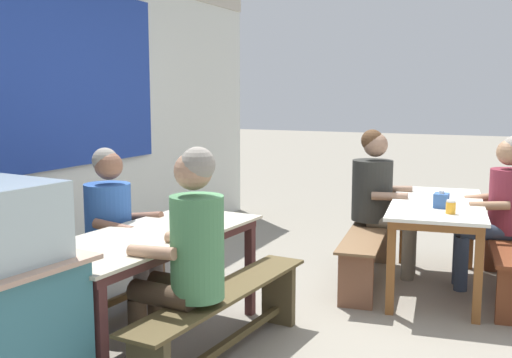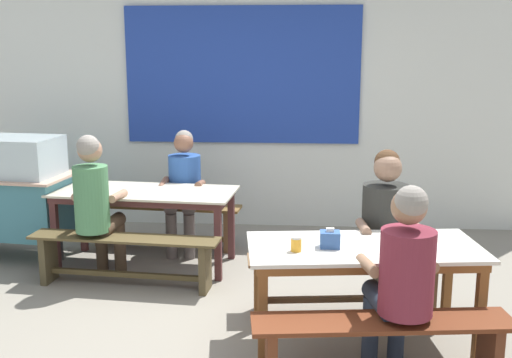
{
  "view_description": "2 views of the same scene",
  "coord_description": "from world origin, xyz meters",
  "px_view_note": "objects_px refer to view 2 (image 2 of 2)",
  "views": [
    {
      "loc": [
        -4.12,
        -1.03,
        1.63
      ],
      "look_at": [
        -0.25,
        0.71,
        1.02
      ],
      "focal_mm": 42.53,
      "sensor_mm": 36.0,
      "label": 1
    },
    {
      "loc": [
        0.5,
        -4.42,
        2.05
      ],
      "look_at": [
        0.13,
        0.58,
        0.98
      ],
      "focal_mm": 43.1,
      "sensor_mm": 36.0,
      "label": 2
    }
  ],
  "objects_px": {
    "bench_near_front": "(382,342)",
    "condiment_jar": "(296,244)",
    "person_near_front": "(402,272)",
    "dining_table_far": "(145,198)",
    "person_right_near_table": "(386,223)",
    "person_left_back_turned": "(95,200)",
    "dining_table_near": "(364,256)",
    "tissue_box": "(330,239)",
    "bench_far_front": "(125,254)",
    "bench_near_back": "(346,277)",
    "person_center_facing": "(184,183)",
    "bench_far_back": "(164,219)"
  },
  "relations": [
    {
      "from": "bench_near_front",
      "to": "condiment_jar",
      "type": "height_order",
      "value": "condiment_jar"
    },
    {
      "from": "bench_near_front",
      "to": "person_near_front",
      "type": "relative_size",
      "value": 1.26
    },
    {
      "from": "dining_table_far",
      "to": "person_right_near_table",
      "type": "distance_m",
      "value": 2.35
    },
    {
      "from": "dining_table_far",
      "to": "person_left_back_turned",
      "type": "relative_size",
      "value": 1.32
    },
    {
      "from": "person_left_back_turned",
      "to": "person_near_front",
      "type": "relative_size",
      "value": 1.04
    },
    {
      "from": "dining_table_near",
      "to": "person_right_near_table",
      "type": "relative_size",
      "value": 1.27
    },
    {
      "from": "person_near_front",
      "to": "tissue_box",
      "type": "relative_size",
      "value": 9.51
    },
    {
      "from": "bench_far_front",
      "to": "condiment_jar",
      "type": "distance_m",
      "value": 1.93
    },
    {
      "from": "person_near_front",
      "to": "dining_table_near",
      "type": "bearing_deg",
      "value": 111.12
    },
    {
      "from": "bench_far_front",
      "to": "bench_near_back",
      "type": "height_order",
      "value": "same"
    },
    {
      "from": "dining_table_far",
      "to": "bench_far_front",
      "type": "distance_m",
      "value": 0.67
    },
    {
      "from": "person_near_front",
      "to": "condiment_jar",
      "type": "height_order",
      "value": "person_near_front"
    },
    {
      "from": "person_left_back_turned",
      "to": "person_center_facing",
      "type": "height_order",
      "value": "person_left_back_turned"
    },
    {
      "from": "bench_far_back",
      "to": "tissue_box",
      "type": "relative_size",
      "value": 12.21
    },
    {
      "from": "dining_table_far",
      "to": "bench_near_back",
      "type": "xyz_separation_m",
      "value": [
        1.84,
        -0.96,
        -0.37
      ]
    },
    {
      "from": "bench_far_front",
      "to": "person_right_near_table",
      "type": "relative_size",
      "value": 1.3
    },
    {
      "from": "bench_far_back",
      "to": "person_left_back_turned",
      "type": "distance_m",
      "value": 1.18
    },
    {
      "from": "bench_far_back",
      "to": "person_near_front",
      "type": "xyz_separation_m",
      "value": [
        2.05,
        -2.55,
        0.43
      ]
    },
    {
      "from": "bench_near_back",
      "to": "person_center_facing",
      "type": "bearing_deg",
      "value": 137.36
    },
    {
      "from": "bench_far_front",
      "to": "person_left_back_turned",
      "type": "distance_m",
      "value": 0.54
    },
    {
      "from": "person_near_front",
      "to": "dining_table_far",
      "type": "bearing_deg",
      "value": 136.42
    },
    {
      "from": "bench_near_front",
      "to": "person_center_facing",
      "type": "height_order",
      "value": "person_center_facing"
    },
    {
      "from": "bench_near_back",
      "to": "person_right_near_table",
      "type": "bearing_deg",
      "value": -4.73
    },
    {
      "from": "bench_near_front",
      "to": "person_center_facing",
      "type": "distance_m",
      "value": 3.08
    },
    {
      "from": "person_near_front",
      "to": "condiment_jar",
      "type": "bearing_deg",
      "value": 153.8
    },
    {
      "from": "person_center_facing",
      "to": "dining_table_near",
      "type": "bearing_deg",
      "value": -50.81
    },
    {
      "from": "tissue_box",
      "to": "dining_table_near",
      "type": "bearing_deg",
      "value": 14.12
    },
    {
      "from": "dining_table_near",
      "to": "dining_table_far",
      "type": "bearing_deg",
      "value": 141.53
    },
    {
      "from": "person_near_front",
      "to": "person_right_near_table",
      "type": "bearing_deg",
      "value": 87.89
    },
    {
      "from": "bench_far_back",
      "to": "bench_far_front",
      "type": "distance_m",
      "value": 1.12
    },
    {
      "from": "dining_table_far",
      "to": "dining_table_near",
      "type": "bearing_deg",
      "value": -38.47
    },
    {
      "from": "dining_table_far",
      "to": "bench_near_front",
      "type": "height_order",
      "value": "dining_table_far"
    },
    {
      "from": "dining_table_far",
      "to": "dining_table_near",
      "type": "xyz_separation_m",
      "value": [
        1.91,
        -1.52,
        -0.0
      ]
    },
    {
      "from": "bench_far_back",
      "to": "person_near_front",
      "type": "bearing_deg",
      "value": -51.28
    },
    {
      "from": "person_right_near_table",
      "to": "tissue_box",
      "type": "distance_m",
      "value": 0.75
    },
    {
      "from": "dining_table_near",
      "to": "person_left_back_turned",
      "type": "xyz_separation_m",
      "value": [
        -2.23,
        1.05,
        0.09
      ]
    },
    {
      "from": "bench_far_front",
      "to": "person_right_near_table",
      "type": "distance_m",
      "value": 2.26
    },
    {
      "from": "person_near_front",
      "to": "person_center_facing",
      "type": "distance_m",
      "value": 3.06
    },
    {
      "from": "person_center_facing",
      "to": "condiment_jar",
      "type": "xyz_separation_m",
      "value": [
        1.16,
        -2.15,
        0.08
      ]
    },
    {
      "from": "bench_near_front",
      "to": "person_left_back_turned",
      "type": "distance_m",
      "value": 2.84
    },
    {
      "from": "bench_far_front",
      "to": "condiment_jar",
      "type": "relative_size",
      "value": 16.54
    },
    {
      "from": "person_center_facing",
      "to": "person_left_back_turned",
      "type": "bearing_deg",
      "value": -122.81
    },
    {
      "from": "person_near_front",
      "to": "person_center_facing",
      "type": "xyz_separation_m",
      "value": [
        -1.81,
        2.46,
        -0.02
      ]
    },
    {
      "from": "bench_far_front",
      "to": "person_center_facing",
      "type": "relative_size",
      "value": 1.37
    },
    {
      "from": "bench_near_front",
      "to": "person_right_near_table",
      "type": "relative_size",
      "value": 1.24
    },
    {
      "from": "dining_table_near",
      "to": "bench_near_front",
      "type": "distance_m",
      "value": 0.66
    },
    {
      "from": "bench_far_front",
      "to": "tissue_box",
      "type": "xyz_separation_m",
      "value": [
        1.72,
        -1.02,
        0.5
      ]
    },
    {
      "from": "bench_near_back",
      "to": "person_center_facing",
      "type": "relative_size",
      "value": 1.27
    },
    {
      "from": "dining_table_near",
      "to": "person_center_facing",
      "type": "bearing_deg",
      "value": 129.19
    },
    {
      "from": "bench_far_back",
      "to": "person_center_facing",
      "type": "bearing_deg",
      "value": -19.97
    }
  ]
}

